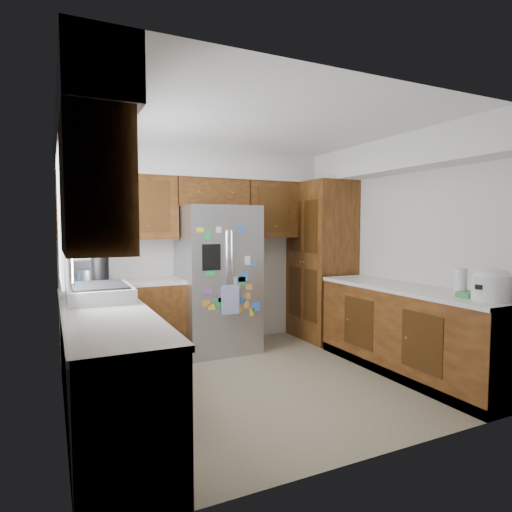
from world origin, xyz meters
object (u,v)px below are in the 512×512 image
at_px(rice_cooker, 491,284).
at_px(paper_towel, 461,282).
at_px(fridge, 218,279).
at_px(pantry, 321,261).

height_order(rice_cooker, paper_towel, rice_cooker).
xyz_separation_m(rice_cooker, paper_towel, (0.03, 0.33, -0.02)).
bearing_deg(fridge, pantry, -2.06).
height_order(pantry, fridge, pantry).
xyz_separation_m(fridge, paper_towel, (1.53, -2.26, 0.14)).
bearing_deg(pantry, paper_towel, -89.16).
relative_size(pantry, rice_cooker, 6.59).
distance_m(rice_cooker, paper_towel, 0.33).
distance_m(pantry, fridge, 1.51).
bearing_deg(fridge, paper_towel, -55.84).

